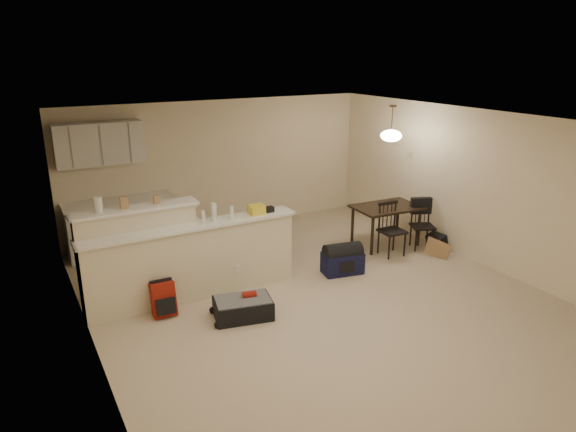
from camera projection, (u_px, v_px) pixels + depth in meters
room at (320, 215)px, 6.93m from camera, size 7.00×7.02×2.50m
breakfast_bar at (174, 259)px, 7.12m from camera, size 3.08×0.58×1.39m
upper_cabinets at (99, 144)px, 8.45m from camera, size 1.40×0.34×0.70m
kitchen_counter at (122, 227)px, 8.88m from camera, size 1.80×0.60×0.90m
thermostat at (410, 156)px, 9.53m from camera, size 0.02×0.12×0.12m
jar at (98, 205)px, 6.54m from camera, size 0.10×0.10×0.20m
cereal_box at (124, 203)px, 6.70m from camera, size 0.10×0.07×0.16m
small_box at (157, 200)px, 6.91m from camera, size 0.08×0.06×0.12m
bottle_a at (214, 212)px, 7.14m from camera, size 0.07×0.07×0.26m
bottle_b at (232, 212)px, 7.27m from camera, size 0.06×0.06×0.18m
bag_lump at (257, 209)px, 7.46m from camera, size 0.22×0.18×0.14m
pouch at (269, 209)px, 7.57m from camera, size 0.12×0.10×0.08m
extra_item_x at (203, 217)px, 7.08m from camera, size 0.05×0.05×0.17m
dining_table at (386, 211)px, 9.14m from camera, size 1.21×0.85×0.73m
pendant_lamp at (391, 135)px, 8.72m from camera, size 0.36×0.36×0.62m
dining_chair_near at (392, 230)px, 8.72m from camera, size 0.42×0.41×0.92m
dining_chair_far at (423, 225)px, 9.02m from camera, size 0.50×0.49×0.87m
suitcase at (243, 308)px, 6.76m from camera, size 0.83×0.64×0.25m
red_backpack at (163, 299)px, 6.79m from camera, size 0.31×0.20×0.46m
navy_duffel at (342, 263)px, 8.09m from camera, size 0.68×0.46×0.34m
black_daypack at (437, 242)px, 9.07m from camera, size 0.24×0.32×0.27m
cardboard_sheet at (437, 249)px, 8.69m from camera, size 0.19×0.38×0.31m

